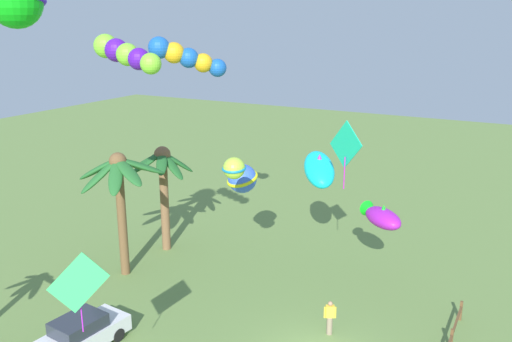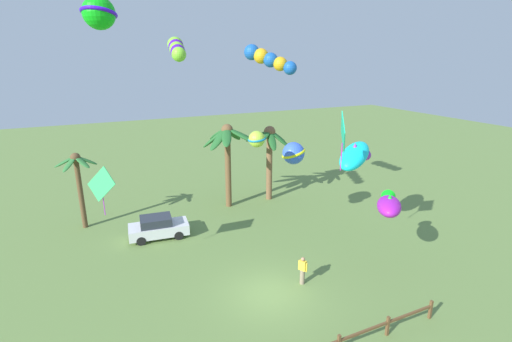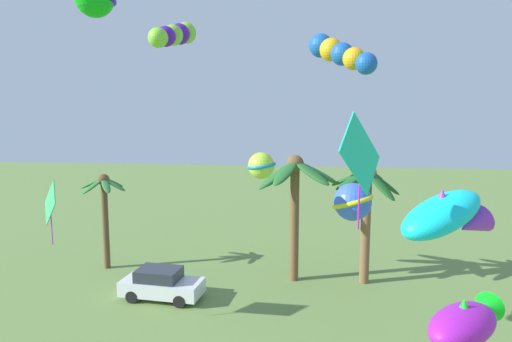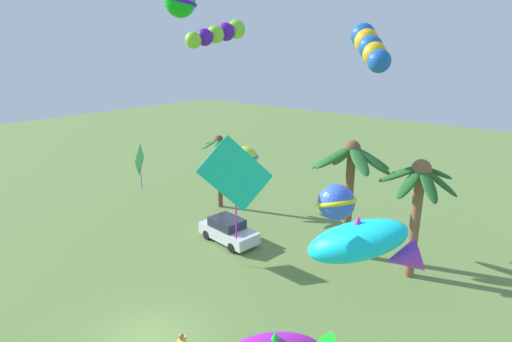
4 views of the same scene
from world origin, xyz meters
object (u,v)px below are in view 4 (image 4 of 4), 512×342
at_px(kite_tube_5, 369,46).
at_px(kite_diamond_8, 140,160).
at_px(kite_diamond_1, 235,175).
at_px(kite_ball_7, 246,158).
at_px(palm_tree_1, 351,167).
at_px(kite_fish_2, 363,243).
at_px(palm_tree_0, 219,155).
at_px(kite_ball_0, 180,1).
at_px(kite_ball_4, 336,202).
at_px(parked_car_0, 228,230).
at_px(kite_tube_3, 218,34).
at_px(palm_tree_2, 419,191).

distance_m(kite_tube_5, kite_diamond_8, 13.64).
relative_size(kite_diamond_1, kite_ball_7, 2.70).
bearing_deg(palm_tree_1, kite_fish_2, -60.99).
distance_m(palm_tree_0, kite_ball_0, 11.27).
bearing_deg(kite_ball_4, kite_ball_7, -155.64).
xyz_separation_m(parked_car_0, kite_ball_0, (-2.24, -1.04, 13.19)).
bearing_deg(kite_ball_0, kite_ball_7, -23.55).
bearing_deg(kite_ball_4, palm_tree_0, 153.43).
distance_m(palm_tree_1, kite_tube_3, 9.88).
xyz_separation_m(palm_tree_0, kite_diamond_1, (12.89, -12.13, 3.95)).
height_order(palm_tree_2, kite_ball_4, palm_tree_2).
bearing_deg(kite_ball_4, palm_tree_2, 78.08).
relative_size(palm_tree_1, kite_tube_5, 2.13).
xyz_separation_m(palm_tree_2, kite_diamond_8, (-13.28, -7.00, 0.70)).
relative_size(kite_ball_4, kite_tube_5, 0.67).
relative_size(kite_ball_0, kite_tube_3, 0.79).
bearing_deg(kite_fish_2, kite_diamond_8, 171.62).
bearing_deg(kite_diamond_1, kite_ball_7, 127.82).
distance_m(palm_tree_2, parked_car_0, 11.29).
relative_size(parked_car_0, kite_ball_0, 1.55).
xyz_separation_m(kite_tube_3, kite_tube_5, (6.76, 2.12, -0.57)).
bearing_deg(kite_ball_4, palm_tree_1, 111.95).
relative_size(palm_tree_0, kite_diamond_8, 2.05).
bearing_deg(kite_diamond_1, parked_car_0, 135.38).
bearing_deg(parked_car_0, kite_tube_3, -52.11).
bearing_deg(palm_tree_1, kite_ball_4, -68.05).
relative_size(palm_tree_0, palm_tree_2, 0.87).
xyz_separation_m(kite_diamond_1, kite_fish_2, (2.98, 2.41, -2.12)).
distance_m(kite_ball_7, kite_diamond_8, 8.77).
bearing_deg(kite_ball_0, palm_tree_1, 26.22).
distance_m(kite_ball_0, kite_ball_4, 13.91).
relative_size(kite_fish_2, kite_diamond_8, 1.40).
bearing_deg(palm_tree_2, palm_tree_0, 177.76).
height_order(parked_car_0, kite_diamond_1, kite_diamond_1).
xyz_separation_m(kite_fish_2, kite_diamond_8, (-14.62, 2.15, -0.43)).
distance_m(palm_tree_1, parked_car_0, 8.42).
distance_m(kite_diamond_1, kite_fish_2, 4.38).
distance_m(kite_fish_2, kite_ball_4, 4.06).
height_order(palm_tree_0, kite_ball_0, kite_ball_0).
relative_size(kite_diamond_1, kite_fish_2, 0.85).
distance_m(palm_tree_1, palm_tree_2, 3.73).
bearing_deg(kite_tube_3, palm_tree_2, 31.61).
bearing_deg(palm_tree_0, kite_ball_0, -65.19).
relative_size(kite_ball_0, kite_diamond_8, 0.97).
bearing_deg(kite_ball_7, palm_tree_0, 140.22).
height_order(parked_car_0, kite_ball_4, kite_ball_4).
bearing_deg(kite_tube_5, palm_tree_1, 122.53).
height_order(kite_ball_0, kite_diamond_1, kite_ball_0).
bearing_deg(kite_fish_2, palm_tree_0, 148.52).
bearing_deg(kite_diamond_1, kite_ball_4, 86.19).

